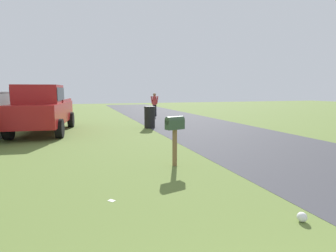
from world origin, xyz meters
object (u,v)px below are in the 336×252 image
object	(u,v)px
mailbox	(175,127)
trash_bin	(150,117)
pickup_truck	(42,108)
pedestrian	(155,103)

from	to	relation	value
mailbox	trash_bin	bearing A→B (deg)	-24.57
mailbox	trash_bin	size ratio (longest dim) A/B	1.14
trash_bin	pickup_truck	bearing A→B (deg)	91.57
mailbox	pickup_truck	bearing A→B (deg)	13.64
mailbox	pickup_truck	world-z (taller)	pickup_truck
mailbox	trash_bin	xyz separation A→B (m)	(6.86, -1.13, -0.43)
pickup_truck	pedestrian	bearing A→B (deg)	138.20
mailbox	pickup_truck	size ratio (longest dim) A/B	0.24
mailbox	pickup_truck	distance (m)	7.68
mailbox	pickup_truck	xyz separation A→B (m)	(6.73, 3.71, 0.12)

